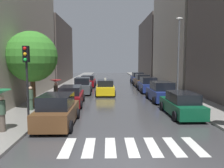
{
  "coord_description": "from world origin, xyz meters",
  "views": [
    {
      "loc": [
        -1.04,
        -7.59,
        3.63
      ],
      "look_at": [
        -0.4,
        20.46,
        0.71
      ],
      "focal_mm": 35.57,
      "sensor_mm": 36.0,
      "label": 1
    }
  ],
  "objects_px": {
    "lamp_post_right": "(179,53)",
    "traffic_light_left_corner": "(26,67)",
    "parked_car_right_fourth": "(142,81)",
    "parked_car_left_fourth": "(88,81)",
    "parked_car_right_third": "(148,85)",
    "pedestrian_near_tree": "(56,86)",
    "parked_car_right_nearest": "(181,105)",
    "pedestrian_by_kerb": "(1,102)",
    "parked_car_left_third": "(83,86)",
    "pedestrian_far_side": "(31,98)",
    "street_tree_left": "(32,57)",
    "parked_car_left_nearest": "(57,111)",
    "taxi_midroad": "(105,88)",
    "parked_car_right_second": "(161,92)",
    "parked_car_right_fifth": "(138,78)",
    "parked_car_left_second": "(71,96)"
  },
  "relations": [
    {
      "from": "parked_car_right_nearest",
      "to": "parked_car_right_third",
      "type": "xyz_separation_m",
      "value": [
        -0.16,
        11.28,
        0.08
      ]
    },
    {
      "from": "parked_car_right_fifth",
      "to": "parked_car_left_fourth",
      "type": "bearing_deg",
      "value": 121.4
    },
    {
      "from": "parked_car_right_fifth",
      "to": "traffic_light_left_corner",
      "type": "distance_m",
      "value": 25.73
    },
    {
      "from": "parked_car_left_fourth",
      "to": "street_tree_left",
      "type": "xyz_separation_m",
      "value": [
        -2.93,
        -14.62,
        3.18
      ]
    },
    {
      "from": "traffic_light_left_corner",
      "to": "lamp_post_right",
      "type": "relative_size",
      "value": 0.58
    },
    {
      "from": "parked_car_left_fourth",
      "to": "pedestrian_by_kerb",
      "type": "xyz_separation_m",
      "value": [
        -2.5,
        -20.57,
        0.88
      ]
    },
    {
      "from": "parked_car_left_nearest",
      "to": "parked_car_right_fifth",
      "type": "distance_m",
      "value": 25.05
    },
    {
      "from": "lamp_post_right",
      "to": "traffic_light_left_corner",
      "type": "bearing_deg",
      "value": -143.51
    },
    {
      "from": "parked_car_right_fourth",
      "to": "street_tree_left",
      "type": "distance_m",
      "value": 17.89
    },
    {
      "from": "parked_car_left_third",
      "to": "pedestrian_far_side",
      "type": "relative_size",
      "value": 2.67
    },
    {
      "from": "parked_car_left_nearest",
      "to": "parked_car_left_fourth",
      "type": "relative_size",
      "value": 0.97
    },
    {
      "from": "parked_car_right_fourth",
      "to": "lamp_post_right",
      "type": "height_order",
      "value": "lamp_post_right"
    },
    {
      "from": "parked_car_right_nearest",
      "to": "street_tree_left",
      "type": "bearing_deg",
      "value": 76.49
    },
    {
      "from": "parked_car_left_third",
      "to": "parked_car_left_second",
      "type": "bearing_deg",
      "value": 176.28
    },
    {
      "from": "parked_car_right_third",
      "to": "traffic_light_left_corner",
      "type": "distance_m",
      "value": 16.44
    },
    {
      "from": "pedestrian_by_kerb",
      "to": "lamp_post_right",
      "type": "xyz_separation_m",
      "value": [
        11.75,
        9.62,
        2.75
      ]
    },
    {
      "from": "parked_car_right_nearest",
      "to": "parked_car_right_fifth",
      "type": "xyz_separation_m",
      "value": [
        0.06,
        21.7,
        0.08
      ]
    },
    {
      "from": "parked_car_left_third",
      "to": "parked_car_right_fourth",
      "type": "relative_size",
      "value": 1.0
    },
    {
      "from": "parked_car_right_third",
      "to": "pedestrian_by_kerb",
      "type": "relative_size",
      "value": 2.08
    },
    {
      "from": "parked_car_right_fourth",
      "to": "parked_car_right_fifth",
      "type": "bearing_deg",
      "value": -1.77
    },
    {
      "from": "parked_car_left_second",
      "to": "pedestrian_by_kerb",
      "type": "relative_size",
      "value": 2.33
    },
    {
      "from": "pedestrian_far_side",
      "to": "traffic_light_left_corner",
      "type": "bearing_deg",
      "value": -24.24
    },
    {
      "from": "parked_car_right_third",
      "to": "pedestrian_near_tree",
      "type": "distance_m",
      "value": 11.3
    },
    {
      "from": "parked_car_left_nearest",
      "to": "pedestrian_near_tree",
      "type": "bearing_deg",
      "value": 13.69
    },
    {
      "from": "parked_car_left_fourth",
      "to": "parked_car_right_third",
      "type": "relative_size",
      "value": 1.02
    },
    {
      "from": "taxi_midroad",
      "to": "street_tree_left",
      "type": "relative_size",
      "value": 0.78
    },
    {
      "from": "parked_car_right_nearest",
      "to": "pedestrian_by_kerb",
      "type": "height_order",
      "value": "pedestrian_by_kerb"
    },
    {
      "from": "parked_car_left_nearest",
      "to": "parked_car_right_third",
      "type": "relative_size",
      "value": 0.98
    },
    {
      "from": "parked_car_right_fourth",
      "to": "traffic_light_left_corner",
      "type": "bearing_deg",
      "value": 152.58
    },
    {
      "from": "pedestrian_by_kerb",
      "to": "lamp_post_right",
      "type": "distance_m",
      "value": 15.44
    },
    {
      "from": "parked_car_left_third",
      "to": "pedestrian_by_kerb",
      "type": "relative_size",
      "value": 2.15
    },
    {
      "from": "pedestrian_far_side",
      "to": "parked_car_right_fourth",
      "type": "bearing_deg",
      "value": 105.11
    },
    {
      "from": "parked_car_right_second",
      "to": "parked_car_right_fifth",
      "type": "height_order",
      "value": "parked_car_right_second"
    },
    {
      "from": "taxi_midroad",
      "to": "parked_car_right_fourth",
      "type": "bearing_deg",
      "value": -36.56
    },
    {
      "from": "parked_car_left_second",
      "to": "pedestrian_far_side",
      "type": "xyz_separation_m",
      "value": [
        -2.46,
        -2.43,
        0.28
      ]
    },
    {
      "from": "parked_car_left_third",
      "to": "lamp_post_right",
      "type": "bearing_deg",
      "value": -116.12
    },
    {
      "from": "pedestrian_far_side",
      "to": "traffic_light_left_corner",
      "type": "xyz_separation_m",
      "value": [
        1.0,
        -3.38,
        2.25
      ]
    },
    {
      "from": "parked_car_left_third",
      "to": "taxi_midroad",
      "type": "height_order",
      "value": "parked_car_left_third"
    },
    {
      "from": "lamp_post_right",
      "to": "taxi_midroad",
      "type": "bearing_deg",
      "value": 153.46
    },
    {
      "from": "taxi_midroad",
      "to": "pedestrian_far_side",
      "type": "bearing_deg",
      "value": 146.43
    },
    {
      "from": "parked_car_right_fourth",
      "to": "parked_car_right_fifth",
      "type": "relative_size",
      "value": 1.05
    },
    {
      "from": "parked_car_right_fifth",
      "to": "street_tree_left",
      "type": "height_order",
      "value": "street_tree_left"
    },
    {
      "from": "pedestrian_far_side",
      "to": "parked_car_left_nearest",
      "type": "bearing_deg",
      "value": -2.82
    },
    {
      "from": "parked_car_right_third",
      "to": "parked_car_left_third",
      "type": "bearing_deg",
      "value": 97.64
    },
    {
      "from": "pedestrian_by_kerb",
      "to": "pedestrian_far_side",
      "type": "xyz_separation_m",
      "value": [
        -0.25,
        4.86,
        -0.61
      ]
    },
    {
      "from": "parked_car_right_second",
      "to": "taxi_midroad",
      "type": "distance_m",
      "value": 6.52
    },
    {
      "from": "parked_car_left_third",
      "to": "street_tree_left",
      "type": "xyz_separation_m",
      "value": [
        -2.89,
        -7.91,
        3.1
      ]
    },
    {
      "from": "parked_car_right_fourth",
      "to": "street_tree_left",
      "type": "height_order",
      "value": "street_tree_left"
    },
    {
      "from": "parked_car_right_third",
      "to": "pedestrian_near_tree",
      "type": "bearing_deg",
      "value": 124.83
    },
    {
      "from": "parked_car_left_nearest",
      "to": "taxi_midroad",
      "type": "relative_size",
      "value": 0.97
    }
  ]
}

